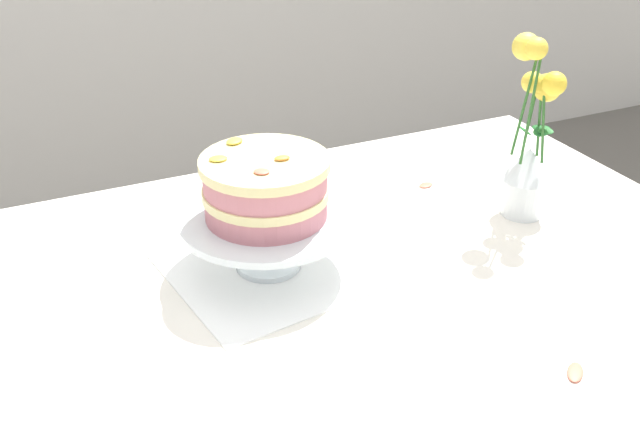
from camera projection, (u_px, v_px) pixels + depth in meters
The scene contains 7 objects.
dining_table at pixel (357, 332), 1.24m from camera, with size 1.40×1.00×0.74m.
linen_napkin at pixel (269, 267), 1.25m from camera, with size 0.32×0.32×0.00m, color white.
cake_stand at pixel (267, 224), 1.21m from camera, with size 0.29×0.29×0.10m.
layer_cake at pixel (265, 187), 1.17m from camera, with size 0.21×0.21×0.11m.
flower_vase at pixel (530, 147), 1.35m from camera, with size 0.10×0.10×0.35m.
loose_petal_1 at pixel (575, 372), 1.01m from camera, with size 0.04×0.02×0.00m, color #E56B51.
loose_petal_2 at pixel (426, 185), 1.52m from camera, with size 0.03×0.02×0.00m, color #E56B51.
Camera 1 is at (-0.47, -0.90, 1.42)m, focal length 41.47 mm.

